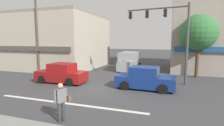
{
  "coord_description": "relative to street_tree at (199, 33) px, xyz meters",
  "views": [
    {
      "loc": [
        5.28,
        -11.44,
        3.4
      ],
      "look_at": [
        0.8,
        2.0,
        1.6
      ],
      "focal_mm": 28.0,
      "sensor_mm": 36.0,
      "label": 1
    }
  ],
  "objects": [
    {
      "name": "ground_plane",
      "position": [
        -7.7,
        -6.41,
        -4.15
      ],
      "size": [
        120.0,
        120.0,
        0.0
      ],
      "primitive_type": "plane",
      "color": "#3D3D3F"
    },
    {
      "name": "lane_marking_stripe",
      "position": [
        -7.7,
        -9.91,
        -4.15
      ],
      "size": [
        9.0,
        0.24,
        0.01
      ],
      "primitive_type": "cube",
      "color": "silver",
      "rests_on": "ground"
    },
    {
      "name": "building_left_block",
      "position": [
        -17.92,
        1.91,
        -0.82
      ],
      "size": [
        13.68,
        10.41,
        6.67
      ],
      "color": "#B7AD99",
      "rests_on": "ground"
    },
    {
      "name": "building_right_corner",
      "position": [
        2.7,
        5.14,
        0.82
      ],
      "size": [
        10.06,
        9.24,
        9.94
      ],
      "color": "gray",
      "rests_on": "ground"
    },
    {
      "name": "street_tree",
      "position": [
        0.0,
        0.0,
        0.0
      ],
      "size": [
        3.29,
        3.29,
        5.82
      ],
      "color": "#4C3823",
      "rests_on": "ground"
    },
    {
      "name": "utility_pole_near_left",
      "position": [
        -15.31,
        -3.24,
        0.48
      ],
      "size": [
        1.4,
        0.22,
        8.95
      ],
      "color": "brown",
      "rests_on": "ground"
    },
    {
      "name": "utility_pole_far_right",
      "position": [
        -0.57,
        2.62,
        0.45
      ],
      "size": [
        1.4,
        0.22,
        8.9
      ],
      "color": "brown",
      "rests_on": "ground"
    },
    {
      "name": "traffic_light_mast",
      "position": [
        -2.51,
        -3.33,
        0.15
      ],
      "size": [
        4.86,
        0.8,
        6.2
      ],
      "color": "#47474C",
      "rests_on": "ground"
    },
    {
      "name": "sedan_crossing_rightbound",
      "position": [
        -4.03,
        -5.55,
        -3.44
      ],
      "size": [
        4.16,
        2.0,
        1.58
      ],
      "color": "navy",
      "rests_on": "ground"
    },
    {
      "name": "van_crossing_leftbound",
      "position": [
        -6.87,
        2.01,
        -3.14
      ],
      "size": [
        2.11,
        4.63,
        2.11
      ],
      "color": "#999EA3",
      "rests_on": "ground"
    },
    {
      "name": "sedan_parked_curbside",
      "position": [
        -10.81,
        -5.79,
        -3.44
      ],
      "size": [
        4.1,
        1.88,
        1.58
      ],
      "color": "maroon",
      "rests_on": "ground"
    },
    {
      "name": "pedestrian_foreground_with_bag",
      "position": [
        -6.66,
        -11.84,
        -3.2
      ],
      "size": [
        0.55,
        0.62,
        1.67
      ],
      "color": "#333338",
      "rests_on": "ground"
    }
  ]
}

